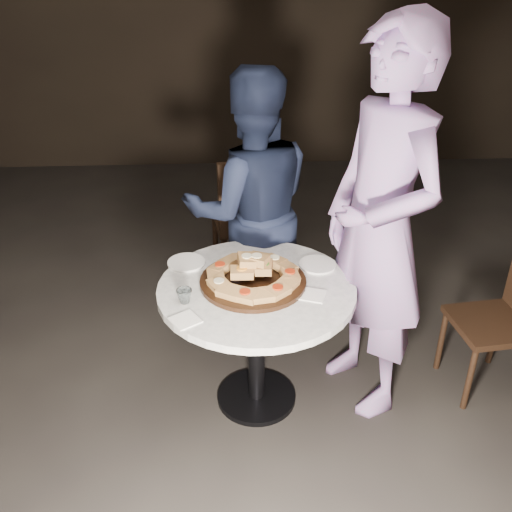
% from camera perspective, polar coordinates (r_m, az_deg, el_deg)
% --- Properties ---
extents(floor, '(7.00, 7.00, 0.00)m').
position_cam_1_polar(floor, '(3.05, -1.00, -13.67)').
color(floor, black).
rests_on(floor, ground).
extents(table, '(0.98, 0.98, 0.68)m').
position_cam_1_polar(table, '(2.68, 0.05, -5.33)').
color(table, black).
rests_on(table, ground).
extents(serving_board, '(0.57, 0.57, 0.02)m').
position_cam_1_polar(serving_board, '(2.63, -0.30, -2.56)').
color(serving_board, black).
rests_on(serving_board, table).
extents(focaccia_pile, '(0.43, 0.44, 0.12)m').
position_cam_1_polar(focaccia_pile, '(2.61, -0.34, -1.70)').
color(focaccia_pile, '#A77640').
rests_on(focaccia_pile, serving_board).
extents(plate_left, '(0.22, 0.22, 0.01)m').
position_cam_1_polar(plate_left, '(2.81, -6.98, -0.64)').
color(plate_left, white).
rests_on(plate_left, table).
extents(plate_right, '(0.20, 0.20, 0.01)m').
position_cam_1_polar(plate_right, '(2.79, 6.17, -0.86)').
color(plate_right, white).
rests_on(plate_right, table).
extents(water_glass, '(0.08, 0.08, 0.06)m').
position_cam_1_polar(water_glass, '(2.50, -7.17, -3.98)').
color(water_glass, silver).
rests_on(water_glass, table).
extents(napkin_near, '(0.15, 0.15, 0.01)m').
position_cam_1_polar(napkin_near, '(2.40, -7.10, -6.37)').
color(napkin_near, white).
rests_on(napkin_near, table).
extents(napkin_far, '(0.14, 0.14, 0.01)m').
position_cam_1_polar(napkin_far, '(2.56, 5.71, -3.91)').
color(napkin_far, white).
rests_on(napkin_far, table).
extents(chair_far, '(0.51, 0.53, 0.95)m').
position_cam_1_polar(chair_far, '(3.61, -0.54, 4.13)').
color(chair_far, black).
rests_on(chair_far, ground).
extents(chair_right, '(0.42, 0.40, 0.78)m').
position_cam_1_polar(chair_right, '(3.11, 23.89, -5.21)').
color(chair_right, black).
rests_on(chair_right, ground).
extents(diner_navy, '(0.81, 0.67, 1.55)m').
position_cam_1_polar(diner_navy, '(3.13, -0.53, 4.62)').
color(diner_navy, black).
rests_on(diner_navy, ground).
extents(diner_teal, '(0.66, 0.79, 1.86)m').
position_cam_1_polar(diner_teal, '(2.62, 12.28, 2.54)').
color(diner_teal, '#866AA4').
rests_on(diner_teal, ground).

